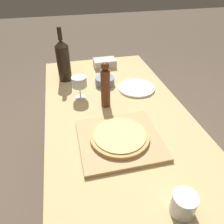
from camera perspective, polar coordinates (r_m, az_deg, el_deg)
ground_plane at (r=1.74m, az=1.35°, el=-21.13°), size 12.00×12.00×0.00m
dining_table at (r=1.24m, az=1.76°, el=-4.72°), size 0.78×1.64×0.74m
cutting_board at (r=1.04m, az=2.00°, el=-7.14°), size 0.38×0.36×0.02m
pizza at (r=1.02m, az=2.03°, el=-6.31°), size 0.28×0.28×0.02m
wine_bottle at (r=1.53m, az=-12.62°, el=13.10°), size 0.09×0.09×0.36m
pepper_mill at (r=1.21m, az=-1.72°, el=6.80°), size 0.05×0.05×0.27m
wine_glass at (r=1.31m, az=-8.56°, el=7.61°), size 0.09×0.09×0.14m
small_bowl at (r=1.48m, az=-1.86°, el=8.08°), size 0.13×0.13×0.05m
drinking_tumbler at (r=0.83m, az=18.18°, el=-21.89°), size 0.09×0.09×0.09m
dinner_plate at (r=1.44m, az=6.40°, el=6.26°), size 0.24×0.24×0.01m
food_container at (r=1.74m, az=-1.92°, el=12.68°), size 0.17×0.11×0.06m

